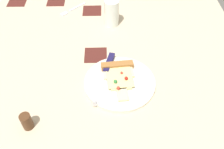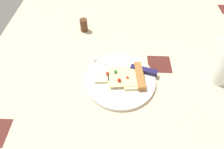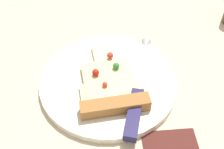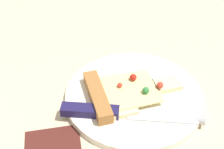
# 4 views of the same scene
# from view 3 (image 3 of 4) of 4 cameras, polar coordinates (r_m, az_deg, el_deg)

# --- Properties ---
(ground_plane) EXTENTS (1.26, 1.26, 0.03)m
(ground_plane) POSITION_cam_3_polar(r_m,az_deg,el_deg) (0.57, 10.12, -8.74)
(ground_plane) COLOR #C6B293
(ground_plane) RESTS_ON ground
(plate) EXTENTS (0.26, 0.26, 0.01)m
(plate) POSITION_cam_3_polar(r_m,az_deg,el_deg) (0.60, -0.70, -1.43)
(plate) COLOR silver
(plate) RESTS_ON ground_plane
(pizza_slice) EXTENTS (0.12, 0.18, 0.03)m
(pizza_slice) POSITION_cam_3_polar(r_m,az_deg,el_deg) (0.57, -0.27, -2.33)
(pizza_slice) COLOR beige
(pizza_slice) RESTS_ON plate
(knife) EXTENTS (0.08, 0.24, 0.02)m
(knife) POSITION_cam_3_polar(r_m,az_deg,el_deg) (0.57, 4.56, -3.19)
(knife) COLOR silver
(knife) RESTS_ON plate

